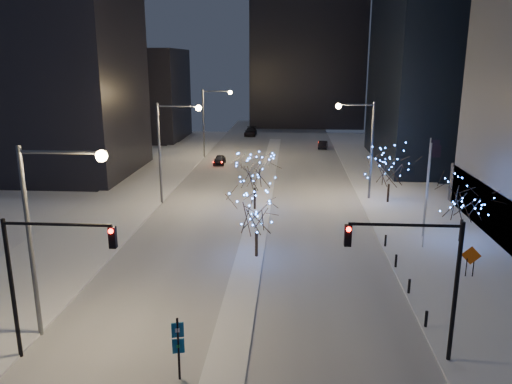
# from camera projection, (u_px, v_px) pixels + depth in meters

# --- Properties ---
(ground) EXTENTS (160.00, 160.00, 0.00)m
(ground) POSITION_uv_depth(u_px,v_px,m) (226.00, 365.00, 23.46)
(ground) COLOR white
(ground) RESTS_ON ground
(road) EXTENTS (20.00, 130.00, 0.02)m
(road) POSITION_uv_depth(u_px,v_px,m) (265.00, 186.00, 57.23)
(road) COLOR silver
(road) RESTS_ON ground
(median) EXTENTS (2.00, 80.00, 0.15)m
(median) POSITION_uv_depth(u_px,v_px,m) (263.00, 197.00, 52.39)
(median) COLOR silver
(median) RESTS_ON ground
(east_sidewalk) EXTENTS (10.00, 90.00, 0.15)m
(east_sidewalk) POSITION_uv_depth(u_px,v_px,m) (435.00, 231.00, 41.71)
(east_sidewalk) COLOR silver
(east_sidewalk) RESTS_ON ground
(west_sidewalk) EXTENTS (8.00, 90.00, 0.15)m
(west_sidewalk) POSITION_uv_depth(u_px,v_px,m) (97.00, 224.00, 43.70)
(west_sidewalk) COLOR silver
(west_sidewalk) RESTS_ON ground
(filler_west_near) EXTENTS (22.00, 18.00, 24.00)m
(filler_west_near) POSITION_uv_depth(u_px,v_px,m) (39.00, 77.00, 60.93)
(filler_west_near) COLOR black
(filler_west_near) RESTS_ON ground
(filler_west_far) EXTENTS (18.00, 16.00, 16.00)m
(filler_west_far) POSITION_uv_depth(u_px,v_px,m) (133.00, 95.00, 90.75)
(filler_west_far) COLOR black
(filler_west_far) RESTS_ON ground
(horizon_block) EXTENTS (24.00, 14.00, 42.00)m
(horizon_block) POSITION_uv_depth(u_px,v_px,m) (308.00, 27.00, 106.49)
(horizon_block) COLOR black
(horizon_block) RESTS_ON ground
(street_lamp_w_near) EXTENTS (4.40, 0.56, 10.00)m
(street_lamp_w_near) POSITION_uv_depth(u_px,v_px,m) (48.00, 217.00, 24.35)
(street_lamp_w_near) COLOR #595E66
(street_lamp_w_near) RESTS_ON ground
(street_lamp_w_mid) EXTENTS (4.40, 0.56, 10.00)m
(street_lamp_w_mid) POSITION_uv_depth(u_px,v_px,m) (170.00, 139.00, 48.48)
(street_lamp_w_mid) COLOR #595E66
(street_lamp_w_mid) RESTS_ON ground
(street_lamp_w_far) EXTENTS (4.40, 0.56, 10.00)m
(street_lamp_w_far) POSITION_uv_depth(u_px,v_px,m) (210.00, 114.00, 72.60)
(street_lamp_w_far) COLOR #595E66
(street_lamp_w_far) RESTS_ON ground
(street_lamp_east) EXTENTS (3.90, 0.56, 10.00)m
(street_lamp_east) POSITION_uv_depth(u_px,v_px,m) (363.00, 137.00, 50.08)
(street_lamp_east) COLOR #595E66
(street_lamp_east) RESTS_ON ground
(traffic_signal_west) EXTENTS (5.26, 0.43, 7.00)m
(traffic_signal_west) POSITION_uv_depth(u_px,v_px,m) (42.00, 266.00, 22.83)
(traffic_signal_west) COLOR black
(traffic_signal_west) RESTS_ON ground
(traffic_signal_east) EXTENTS (5.26, 0.43, 7.00)m
(traffic_signal_east) POSITION_uv_depth(u_px,v_px,m) (423.00, 268.00, 22.60)
(traffic_signal_east) COLOR black
(traffic_signal_east) RESTS_ON ground
(flagpoles) EXTENTS (1.35, 2.60, 8.00)m
(flagpoles) POSITION_uv_depth(u_px,v_px,m) (428.00, 184.00, 37.97)
(flagpoles) COLOR silver
(flagpoles) RESTS_ON east_sidewalk
(bollards) EXTENTS (0.16, 12.16, 0.90)m
(bollards) POSITION_uv_depth(u_px,v_px,m) (402.00, 273.00, 32.26)
(bollards) COLOR black
(bollards) RESTS_ON east_sidewalk
(car_near) EXTENTS (1.52, 3.73, 1.27)m
(car_near) POSITION_uv_depth(u_px,v_px,m) (220.00, 160.00, 69.14)
(car_near) COLOR black
(car_near) RESTS_ON ground
(car_mid) EXTENTS (1.87, 4.06, 1.29)m
(car_mid) POSITION_uv_depth(u_px,v_px,m) (323.00, 145.00, 81.75)
(car_mid) COLOR black
(car_mid) RESTS_ON ground
(car_far) EXTENTS (2.22, 5.34, 1.54)m
(car_far) POSITION_uv_depth(u_px,v_px,m) (251.00, 132.00, 95.90)
(car_far) COLOR black
(car_far) RESTS_ON ground
(holiday_tree_median_near) EXTENTS (5.19, 5.19, 5.14)m
(holiday_tree_median_near) POSITION_uv_depth(u_px,v_px,m) (256.00, 212.00, 35.38)
(holiday_tree_median_near) COLOR black
(holiday_tree_median_near) RESTS_ON median
(holiday_tree_median_far) EXTENTS (5.66, 5.66, 5.69)m
(holiday_tree_median_far) POSITION_uv_depth(u_px,v_px,m) (255.00, 171.00, 46.92)
(holiday_tree_median_far) COLOR black
(holiday_tree_median_far) RESTS_ON median
(holiday_tree_plaza_near) EXTENTS (4.67, 4.67, 5.20)m
(holiday_tree_plaza_near) POSITION_uv_depth(u_px,v_px,m) (464.00, 200.00, 38.41)
(holiday_tree_plaza_near) COLOR black
(holiday_tree_plaza_near) RESTS_ON east_sidewalk
(holiday_tree_plaza_far) EXTENTS (6.23, 6.23, 5.78)m
(holiday_tree_plaza_far) POSITION_uv_depth(u_px,v_px,m) (390.00, 167.00, 49.31)
(holiday_tree_plaza_far) COLOR black
(holiday_tree_plaza_far) RESTS_ON east_sidewalk
(wayfinding_sign) EXTENTS (0.54, 0.22, 3.05)m
(wayfinding_sign) POSITION_uv_depth(u_px,v_px,m) (178.00, 342.00, 21.93)
(wayfinding_sign) COLOR black
(wayfinding_sign) RESTS_ON ground
(construction_sign) EXTENTS (1.27, 0.20, 2.10)m
(construction_sign) POSITION_uv_depth(u_px,v_px,m) (471.00, 258.00, 32.50)
(construction_sign) COLOR black
(construction_sign) RESTS_ON east_sidewalk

